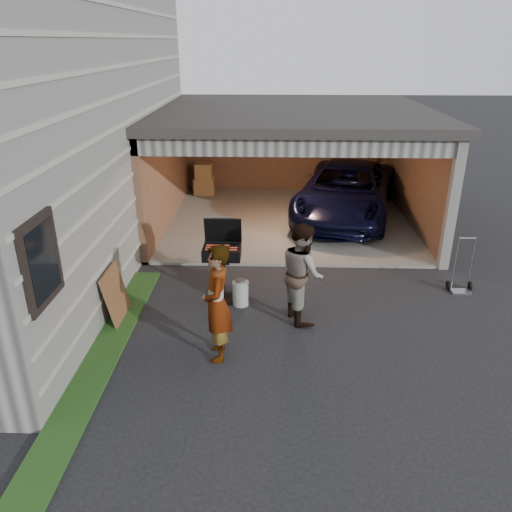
# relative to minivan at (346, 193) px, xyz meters

# --- Properties ---
(ground) EXTENTS (80.00, 80.00, 0.00)m
(ground) POSITION_rel_minivan_xyz_m (-2.24, -6.74, -0.69)
(ground) COLOR black
(ground) RESTS_ON ground
(groundcover_strip) EXTENTS (0.50, 8.00, 0.06)m
(groundcover_strip) POSITION_rel_minivan_xyz_m (-4.49, -7.74, -0.66)
(groundcover_strip) COLOR #193814
(groundcover_strip) RESTS_ON ground
(garage) EXTENTS (6.80, 6.30, 2.90)m
(garage) POSITION_rel_minivan_xyz_m (-1.48, 0.06, 1.18)
(garage) COLOR #605E59
(garage) RESTS_ON ground
(minivan) EXTENTS (3.50, 5.40, 1.38)m
(minivan) POSITION_rel_minivan_xyz_m (0.00, 0.00, 0.00)
(minivan) COLOR black
(minivan) RESTS_ON ground
(woman) EXTENTS (0.50, 0.70, 1.81)m
(woman) POSITION_rel_minivan_xyz_m (-2.74, -6.53, 0.22)
(woman) COLOR #9EA9C7
(woman) RESTS_ON ground
(man) EXTENTS (0.88, 1.00, 1.73)m
(man) POSITION_rel_minivan_xyz_m (-1.44, -5.33, 0.17)
(man) COLOR #4A221D
(man) RESTS_ON ground
(bbq_grill) EXTENTS (0.67, 0.59, 1.50)m
(bbq_grill) POSITION_rel_minivan_xyz_m (-2.84, -4.70, 0.20)
(bbq_grill) COLOR black
(bbq_grill) RESTS_ON ground
(propane_tank) EXTENTS (0.33, 0.33, 0.45)m
(propane_tank) POSITION_rel_minivan_xyz_m (-2.50, -4.90, -0.47)
(propane_tank) COLOR #B0B1AC
(propane_tank) RESTS_ON ground
(plywood_panel) EXTENTS (0.23, 0.84, 0.93)m
(plywood_panel) POSITION_rel_minivan_xyz_m (-4.58, -5.49, -0.23)
(plywood_panel) COLOR brown
(plywood_panel) RESTS_ON ground
(hand_truck) EXTENTS (0.45, 0.33, 1.10)m
(hand_truck) POSITION_rel_minivan_xyz_m (1.66, -4.24, -0.48)
(hand_truck) COLOR gray
(hand_truck) RESTS_ON ground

